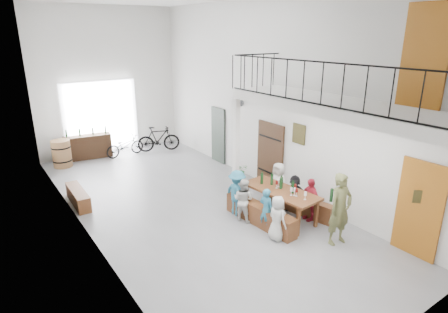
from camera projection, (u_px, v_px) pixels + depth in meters
floor at (189, 204)px, 10.40m from camera, size 12.00×12.00×0.00m
room_walls at (184, 74)px, 9.28m from camera, size 12.00×12.00×12.00m
gateway_portal at (101, 118)px, 14.36m from camera, size 2.80×0.08×2.80m
right_wall_decor at (311, 144)px, 9.86m from camera, size 0.07×8.28×5.07m
balcony at (336, 108)px, 8.11m from camera, size 1.52×5.62×4.00m
tasting_table at (281, 193)px, 9.37m from camera, size 1.01×2.08×0.79m
bench_inner at (260, 215)px, 9.24m from camera, size 0.49×2.18×0.50m
bench_wall at (297, 204)px, 9.86m from camera, size 0.66×2.07×0.47m
tableware at (283, 185)px, 9.29m from camera, size 0.41×1.40×0.35m
side_bench at (78, 197)px, 10.33m from camera, size 0.36×1.52×0.43m
oak_barrel at (62, 154)px, 13.14m from camera, size 0.65×0.65×0.96m
serving_counter at (88, 147)px, 14.06m from camera, size 1.73×0.69×0.89m
counter_bottles at (86, 132)px, 13.88m from camera, size 1.42×0.31×0.28m
guest_left_a at (277, 218)px, 8.46m from camera, size 0.35×0.53×1.07m
guest_left_b at (266, 210)px, 8.86m from camera, size 0.33×0.43×1.07m
guest_left_c at (243, 200)px, 9.34m from camera, size 0.59×0.66×1.11m
guest_left_d at (237, 193)px, 9.62m from camera, size 0.50×0.81×1.22m
guest_right_a at (310, 199)px, 9.37m from camera, size 0.37×0.69×1.11m
guest_right_b at (294, 194)px, 9.81m from camera, size 0.67×0.98×1.02m
guest_right_c at (278, 184)px, 10.20m from camera, size 0.47×0.64×1.20m
host_standing at (340, 209)px, 8.24m from camera, size 0.64×0.45×1.66m
potted_plant at (241, 170)px, 12.28m from camera, size 0.47×0.44×0.44m
bicycle_near at (125, 146)px, 14.33m from camera, size 1.58×0.71×0.80m
bicycle_far at (159, 139)px, 14.89m from camera, size 1.73×0.99×1.00m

